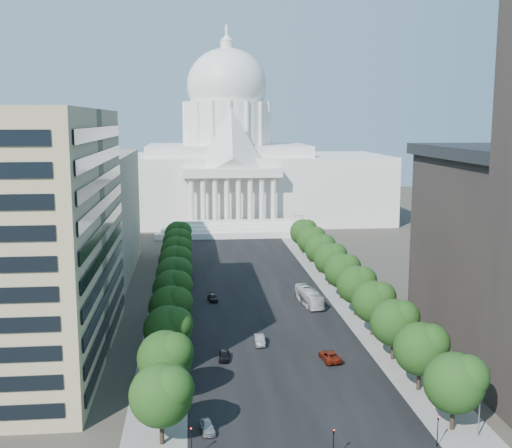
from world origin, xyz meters
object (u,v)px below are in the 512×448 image
object	(u,v)px
car_dark_a	(224,356)
city_bus	(309,297)
car_parked	(208,427)
car_red	(330,356)
car_silver	(260,340)
car_dark_b	(213,298)

from	to	relation	value
car_dark_a	city_bus	size ratio (longest dim) A/B	0.35
car_parked	car_dark_a	bearing A→B (deg)	74.24
car_red	car_silver	bearing A→B (deg)	-45.49
car_silver	city_bus	size ratio (longest dim) A/B	0.39
car_dark_a	car_parked	xyz separation A→B (m)	(-3.32, -24.03, -0.04)
car_silver	car_dark_a	bearing A→B (deg)	-133.56
car_red	car_dark_b	xyz separation A→B (m)	(-17.56, 36.48, -0.12)
car_dark_a	car_silver	bearing A→B (deg)	49.88
car_parked	car_red	bearing A→B (deg)	39.42
car_dark_b	city_bus	xyz separation A→B (m)	(20.01, -4.77, 1.03)
car_dark_a	car_red	size ratio (longest dim) A/B	0.75
car_dark_a	car_silver	distance (m)	9.23
city_bus	car_dark_b	bearing A→B (deg)	159.99
car_dark_a	car_parked	world-z (taller)	car_dark_a
car_dark_b	car_parked	xyz separation A→B (m)	(-2.67, -58.42, 0.01)
car_dark_b	car_parked	world-z (taller)	car_parked
car_red	car_parked	distance (m)	29.85
car_silver	car_parked	bearing A→B (deg)	-106.74
car_dark_a	car_silver	world-z (taller)	car_silver
car_dark_b	city_bus	size ratio (longest dim) A/B	0.37
car_red	car_dark_b	size ratio (longest dim) A/B	1.23
car_silver	car_dark_b	xyz separation A→B (m)	(-7.13, 27.81, -0.12)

